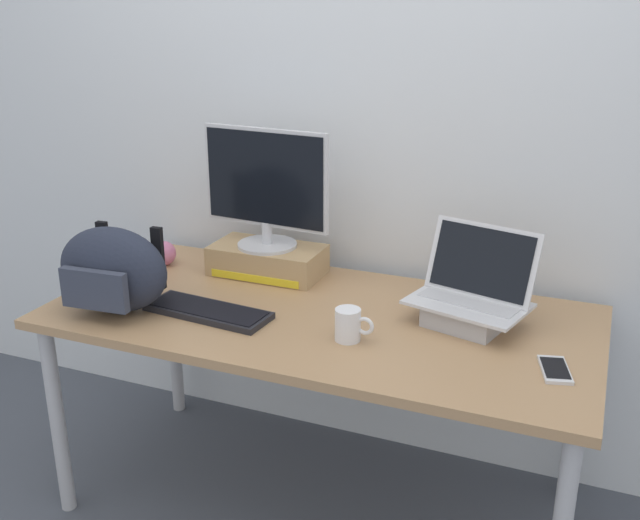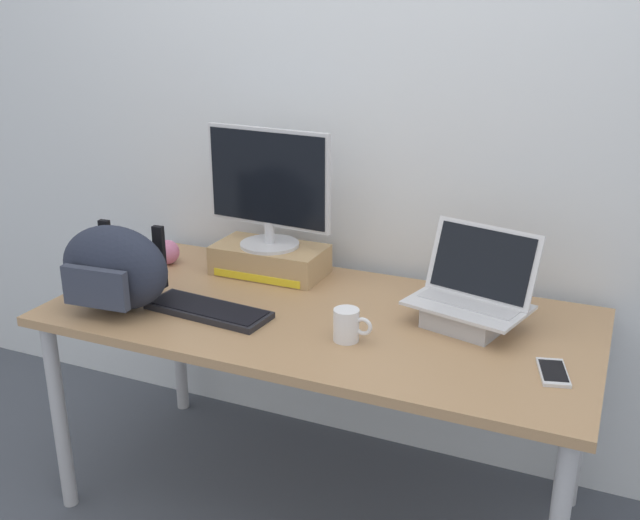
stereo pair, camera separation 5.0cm
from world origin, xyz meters
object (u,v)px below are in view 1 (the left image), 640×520
Objects in this scene: coffee_mug at (349,325)px; plush_toy at (164,253)px; desktop_monitor at (266,188)px; open_laptop at (470,304)px; external_keyboard at (208,311)px; cell_phone at (555,370)px; toner_box_yellow at (268,260)px; messenger_backpack at (113,270)px.

plush_toy is (-0.86, 0.34, -0.00)m from coffee_mug.
desktop_monitor is 5.26× the size of plush_toy.
external_keyboard is (-0.78, -0.25, -0.05)m from open_laptop.
cell_phone is (1.06, 0.03, -0.01)m from external_keyboard.
open_laptop is (0.76, -0.16, 0.01)m from toner_box_yellow.
external_keyboard is at bearing 179.43° from coffee_mug.
coffee_mug is at bearing -36.36° from desktop_monitor.
toner_box_yellow is 0.40m from external_keyboard.
plush_toy is at bearing -170.83° from toner_box_yellow.
messenger_backpack is at bearing -174.28° from coffee_mug.
open_laptop is 0.82m from external_keyboard.
coffee_mug is (0.48, -0.00, 0.04)m from external_keyboard.
plush_toy is (-1.45, 0.31, 0.04)m from cell_phone.
external_keyboard is at bearing -41.05° from plush_toy.
cell_phone is at bearing -12.17° from plush_toy.
plush_toy is (-1.17, 0.09, -0.02)m from open_laptop.
toner_box_yellow is 3.39× the size of coffee_mug.
cell_phone is (1.04, -0.38, -0.05)m from toner_box_yellow.
cell_phone is at bearing -23.64° from open_laptop.
open_laptop reaches higher than toner_box_yellow.
desktop_monitor reaches higher than plush_toy.
toner_box_yellow is 1.11m from cell_phone.
toner_box_yellow reaches higher than coffee_mug.
external_keyboard is at bearing 166.22° from cell_phone.
desktop_monitor is at bearing 92.93° from external_keyboard.
toner_box_yellow is 0.83× the size of desktop_monitor.
open_laptop reaches higher than plush_toy.
plush_toy reaches higher than cell_phone.
toner_box_yellow is 0.58m from messenger_backpack.
desktop_monitor is 1.22× the size of open_laptop.
desktop_monitor is 4.10× the size of coffee_mug.
coffee_mug is at bearing -21.56° from plush_toy.
toner_box_yellow is 0.41m from plush_toy.
desktop_monitor is 2.96× the size of cell_phone.
external_keyboard is 2.59× the size of cell_phone.
external_keyboard is 3.58× the size of coffee_mug.
open_laptop is 1.04× the size of messenger_backpack.
coffee_mug is at bearing -125.41° from open_laptop.
messenger_backpack is 3.24× the size of coffee_mug.
messenger_backpack is (-0.30, -0.48, 0.09)m from toner_box_yellow.
cell_phone is (1.35, 0.11, -0.13)m from messenger_backpack.
external_keyboard is 0.33m from messenger_backpack.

